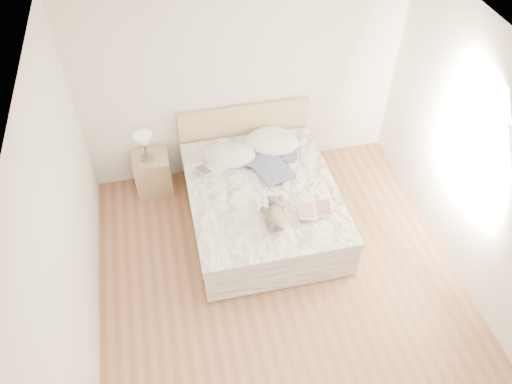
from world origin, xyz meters
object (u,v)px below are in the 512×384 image
(childrens_book, at_px, (315,210))
(teddy_bear, at_px, (274,220))
(nightstand, at_px, (153,174))
(table_lamp, at_px, (144,142))
(bed, at_px, (261,201))
(photo_book, at_px, (210,170))

(childrens_book, relative_size, teddy_bear, 1.07)
(nightstand, xyz_separation_m, table_lamp, (-0.03, -0.01, 0.55))
(nightstand, xyz_separation_m, childrens_book, (1.73, -1.36, 0.35))
(nightstand, bearing_deg, table_lamp, -161.71)
(nightstand, distance_m, childrens_book, 2.23)
(bed, relative_size, teddy_bear, 5.77)
(bed, xyz_separation_m, photo_book, (-0.56, 0.34, 0.32))
(nightstand, xyz_separation_m, photo_book, (0.70, -0.46, 0.35))
(bed, distance_m, photo_book, 0.73)
(bed, height_order, photo_book, bed)
(table_lamp, relative_size, childrens_book, 0.94)
(photo_book, bearing_deg, nightstand, 115.36)
(bed, distance_m, childrens_book, 0.81)
(table_lamp, relative_size, teddy_bear, 1.00)
(nightstand, relative_size, childrens_book, 1.41)
(table_lamp, bearing_deg, nightstand, 18.29)
(teddy_bear, bearing_deg, photo_book, 130.98)
(bed, height_order, teddy_bear, bed)
(bed, height_order, childrens_book, bed)
(photo_book, bearing_deg, bed, -62.44)
(table_lamp, height_order, teddy_bear, table_lamp)
(photo_book, bearing_deg, table_lamp, 117.04)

